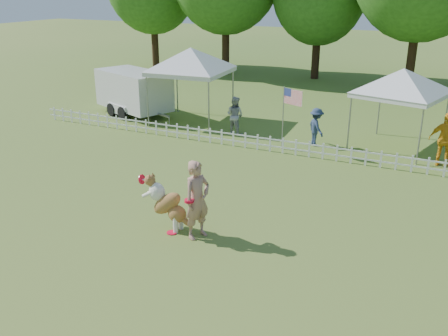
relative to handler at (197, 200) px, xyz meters
The scene contains 13 objects.
ground 1.11m from the handler, behind, with size 120.00×120.00×0.00m, color #315F1E.
picket_fence 7.06m from the handler, 94.14° to the left, with size 22.00×0.08×0.60m, color white, non-canonical shape.
handler is the anchor object (origin of this frame).
dog 0.93m from the handler, behind, with size 1.35×0.45×1.39m, color brown, non-canonical shape.
frisbee_on_turf 1.20m from the handler, 169.22° to the right, with size 0.26×0.26×0.02m, color red.
canopy_tent_left 10.98m from the handler, 119.86° to the left, with size 3.11×3.11×3.22m, color silver, non-canonical shape.
canopy_tent_right 10.08m from the handler, 70.43° to the left, with size 2.85×2.85×2.95m, color silver, non-canonical shape.
cargo_trailer 12.78m from the handler, 132.08° to the left, with size 4.76×2.10×2.10m, color silver, non-canonical shape.
flag_pole 7.48m from the handler, 93.46° to the left, with size 0.92×0.10×2.40m, color gray, non-canonical shape.
spectator_a 9.02m from the handler, 108.72° to the left, with size 0.77×0.60×1.58m, color #9A9B9F.
spectator_b 8.50m from the handler, 86.25° to the left, with size 0.95×0.54×1.46m, color navy.
spectator_c 9.60m from the handler, 57.73° to the left, with size 1.09×0.45×1.86m, color orange.
tree_center_left 23.11m from the handler, 98.86° to the left, with size 6.00×6.00×9.80m, color #295718, non-canonical shape.
Camera 1 is at (5.86, -9.64, 5.91)m, focal length 40.00 mm.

